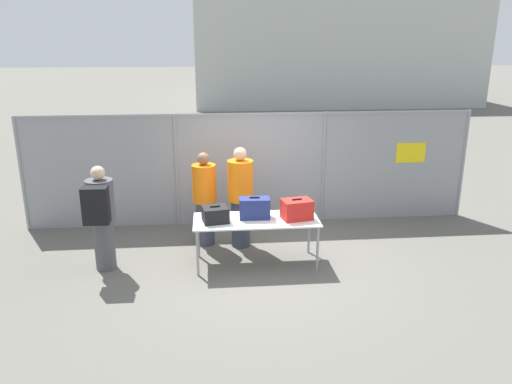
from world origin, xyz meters
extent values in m
plane|color=#605E56|center=(0.00, 0.00, 0.00)|extent=(120.00, 120.00, 0.00)
cylinder|color=gray|center=(-4.34, 1.84, 1.10)|extent=(0.07, 0.07, 2.21)
cylinder|color=gray|center=(-1.45, 1.84, 1.10)|extent=(0.07, 0.07, 2.21)
cylinder|color=gray|center=(1.45, 1.84, 1.10)|extent=(0.07, 0.07, 2.21)
cylinder|color=gray|center=(4.34, 1.84, 1.10)|extent=(0.07, 0.07, 2.21)
cube|color=gray|center=(0.00, 1.84, 1.10)|extent=(8.69, 0.01, 2.21)
cube|color=gray|center=(0.00, 1.84, 2.18)|extent=(8.69, 0.04, 0.04)
cube|color=yellow|center=(3.22, 1.83, 1.37)|extent=(0.60, 0.01, 0.40)
cube|color=silver|center=(-0.08, -0.12, 0.76)|extent=(2.01, 0.83, 0.02)
cylinder|color=#99999E|center=(-1.02, -0.47, 0.38)|extent=(0.04, 0.04, 0.75)
cylinder|color=#99999E|center=(0.87, -0.47, 0.38)|extent=(0.04, 0.04, 0.75)
cylinder|color=#99999E|center=(-1.02, 0.24, 0.38)|extent=(0.04, 0.04, 0.75)
cylinder|color=#99999E|center=(0.87, 0.24, 0.38)|extent=(0.04, 0.04, 0.75)
cube|color=black|center=(-0.73, -0.17, 0.90)|extent=(0.45, 0.40, 0.24)
cube|color=black|center=(-0.73, -0.17, 1.03)|extent=(0.16, 0.05, 0.02)
cube|color=navy|center=(-0.10, -0.05, 0.94)|extent=(0.50, 0.29, 0.33)
cube|color=black|center=(-0.10, -0.05, 1.12)|extent=(0.16, 0.03, 0.02)
cube|color=red|center=(0.58, -0.15, 0.94)|extent=(0.52, 0.41, 0.32)
cube|color=black|center=(0.58, -0.15, 1.11)|extent=(0.16, 0.05, 0.02)
cylinder|color=#4C4C51|center=(-2.50, -0.06, 0.40)|extent=(0.32, 0.32, 0.81)
cylinder|color=#4C4C51|center=(-2.50, -0.06, 1.15)|extent=(0.42, 0.42, 0.67)
sphere|color=beige|center=(-2.50, -0.06, 1.59)|extent=(0.22, 0.22, 0.22)
cube|color=black|center=(-2.50, -0.39, 1.18)|extent=(0.38, 0.23, 0.57)
cylinder|color=#383D4C|center=(-0.28, 0.66, 0.43)|extent=(0.34, 0.34, 0.85)
cylinder|color=orange|center=(-0.28, 0.66, 1.21)|extent=(0.44, 0.44, 0.71)
sphere|color=tan|center=(-0.28, 0.66, 1.68)|extent=(0.23, 0.23, 0.23)
cylinder|color=#383D4C|center=(-0.91, 0.80, 0.40)|extent=(0.32, 0.32, 0.80)
cylinder|color=orange|center=(-0.91, 0.80, 1.14)|extent=(0.42, 0.42, 0.67)
sphere|color=brown|center=(-0.91, 0.80, 1.58)|extent=(0.22, 0.22, 0.22)
cube|color=silver|center=(1.36, 3.61, 0.38)|extent=(2.76, 1.32, 0.45)
sphere|color=black|center=(0.88, 2.89, 0.27)|extent=(0.54, 0.54, 0.54)
sphere|color=black|center=(0.88, 4.33, 0.27)|extent=(0.54, 0.54, 0.54)
cylinder|color=#59595B|center=(-0.50, 3.61, 0.20)|extent=(0.96, 0.06, 0.06)
cube|color=#B2B7B2|center=(6.24, 24.33, 2.89)|extent=(15.35, 12.93, 5.78)
camera|label=1|loc=(-0.77, -7.61, 3.56)|focal=35.00mm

